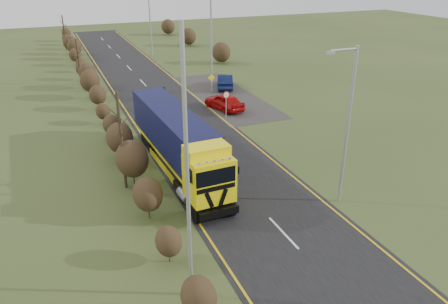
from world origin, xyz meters
name	(u,v)px	position (x,y,z in m)	size (l,w,h in m)	color
ground	(250,197)	(0.00, 0.00, 0.00)	(160.00, 160.00, 0.00)	#37461E
road	(195,138)	(0.00, 10.00, 0.01)	(8.00, 120.00, 0.02)	black
layby	(223,95)	(6.50, 20.00, 0.01)	(6.00, 18.00, 0.02)	#2F2B29
lane_markings	(196,139)	(0.00, 9.69, 0.03)	(7.52, 116.00, 0.01)	gold
hedgerow	(121,139)	(-6.00, 7.89, 1.62)	(2.24, 102.04, 6.05)	#332316
lorry	(178,139)	(-2.80, 5.00, 2.23)	(2.84, 14.18, 3.93)	black
car_red_hatchback	(224,102)	(4.86, 15.68, 0.76)	(1.79, 4.44, 1.51)	#A10808
car_blue_sedan	(225,81)	(7.77, 22.58, 0.75)	(1.58, 4.53, 1.49)	#0A1237
streetlight_near	(347,121)	(4.49, -2.35, 4.90)	(1.90, 0.18, 8.91)	#9B9FA1
streetlight_mid	(210,37)	(5.65, 21.36, 5.70)	(2.17, 0.21, 10.27)	#9B9FA1
streetlight_far	(149,19)	(4.48, 42.30, 5.21)	(2.00, 0.19, 9.43)	#9B9FA1
left_pole	(187,176)	(-5.76, -6.45, 5.55)	(0.16, 0.16, 11.10)	#9B9FA1
speed_sign	(226,99)	(4.20, 13.64, 1.67)	(0.66, 0.10, 2.38)	#9B9FA1
warning_board	(212,81)	(5.74, 21.27, 1.24)	(0.77, 0.11, 2.02)	#9B9FA1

